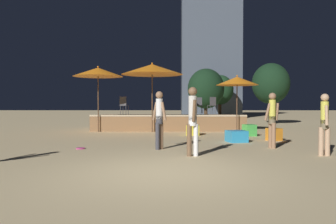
{
  "coord_description": "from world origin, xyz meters",
  "views": [
    {
      "loc": [
        0.13,
        -6.42,
        1.38
      ],
      "look_at": [
        0.0,
        6.82,
        1.04
      ],
      "focal_mm": 35.0,
      "sensor_mm": 36.0,
      "label": 1
    }
  ],
  "objects_px": {
    "cube_seat_0": "(274,134)",
    "background_tree_0": "(206,89)",
    "person_3": "(193,118)",
    "cube_seat_3": "(193,130)",
    "patio_umbrella_0": "(152,69)",
    "person_1": "(324,123)",
    "background_tree_1": "(220,90)",
    "patio_umbrella_1": "(237,81)",
    "cube_seat_1": "(249,130)",
    "bistro_chair_2": "(212,104)",
    "bistro_chair_1": "(199,104)",
    "bistro_chair_0": "(124,104)",
    "background_tree_2": "(271,84)",
    "person_4": "(272,118)",
    "person_2": "(159,118)",
    "cube_seat_2": "(236,136)",
    "patio_umbrella_2": "(98,72)",
    "frisbee_disc": "(81,148)"
  },
  "relations": [
    {
      "from": "cube_seat_0",
      "to": "background_tree_0",
      "type": "relative_size",
      "value": 0.15
    },
    {
      "from": "person_3",
      "to": "background_tree_0",
      "type": "height_order",
      "value": "background_tree_0"
    },
    {
      "from": "cube_seat_3",
      "to": "patio_umbrella_0",
      "type": "bearing_deg",
      "value": 141.99
    },
    {
      "from": "person_1",
      "to": "background_tree_1",
      "type": "xyz_separation_m",
      "value": [
        0.18,
        19.76,
        1.68
      ]
    },
    {
      "from": "person_1",
      "to": "patio_umbrella_1",
      "type": "bearing_deg",
      "value": -75.1
    },
    {
      "from": "cube_seat_1",
      "to": "background_tree_1",
      "type": "relative_size",
      "value": 0.15
    },
    {
      "from": "cube_seat_0",
      "to": "bistro_chair_2",
      "type": "bearing_deg",
      "value": 107.98
    },
    {
      "from": "person_1",
      "to": "bistro_chair_1",
      "type": "bearing_deg",
      "value": -68.12
    },
    {
      "from": "person_3",
      "to": "bistro_chair_0",
      "type": "xyz_separation_m",
      "value": [
        -2.98,
        8.02,
        0.37
      ]
    },
    {
      "from": "patio_umbrella_1",
      "to": "background_tree_2",
      "type": "bearing_deg",
      "value": 60.34
    },
    {
      "from": "person_4",
      "to": "background_tree_2",
      "type": "height_order",
      "value": "background_tree_2"
    },
    {
      "from": "patio_umbrella_1",
      "to": "person_1",
      "type": "bearing_deg",
      "value": -82.71
    },
    {
      "from": "person_2",
      "to": "background_tree_0",
      "type": "xyz_separation_m",
      "value": [
        2.93,
        14.48,
        1.52
      ]
    },
    {
      "from": "patio_umbrella_1",
      "to": "cube_seat_2",
      "type": "relative_size",
      "value": 3.55
    },
    {
      "from": "patio_umbrella_1",
      "to": "cube_seat_2",
      "type": "height_order",
      "value": "patio_umbrella_1"
    },
    {
      "from": "person_1",
      "to": "bistro_chair_0",
      "type": "relative_size",
      "value": 1.82
    },
    {
      "from": "patio_umbrella_2",
      "to": "background_tree_1",
      "type": "height_order",
      "value": "background_tree_1"
    },
    {
      "from": "background_tree_1",
      "to": "bistro_chair_0",
      "type": "bearing_deg",
      "value": -119.26
    },
    {
      "from": "cube_seat_0",
      "to": "cube_seat_2",
      "type": "relative_size",
      "value": 0.75
    },
    {
      "from": "patio_umbrella_1",
      "to": "bistro_chair_2",
      "type": "xyz_separation_m",
      "value": [
        -0.97,
        1.68,
        -1.08
      ]
    },
    {
      "from": "person_3",
      "to": "cube_seat_0",
      "type": "bearing_deg",
      "value": 39.9
    },
    {
      "from": "person_3",
      "to": "frisbee_disc",
      "type": "distance_m",
      "value": 3.7
    },
    {
      "from": "patio_umbrella_2",
      "to": "frisbee_disc",
      "type": "relative_size",
      "value": 11.84
    },
    {
      "from": "frisbee_disc",
      "to": "background_tree_1",
      "type": "relative_size",
      "value": 0.07
    },
    {
      "from": "patio_umbrella_2",
      "to": "frisbee_disc",
      "type": "height_order",
      "value": "patio_umbrella_2"
    },
    {
      "from": "cube_seat_1",
      "to": "person_4",
      "type": "relative_size",
      "value": 0.34
    },
    {
      "from": "patio_umbrella_0",
      "to": "cube_seat_1",
      "type": "bearing_deg",
      "value": -23.56
    },
    {
      "from": "bistro_chair_1",
      "to": "person_2",
      "type": "bearing_deg",
      "value": -105.83
    },
    {
      "from": "person_1",
      "to": "bistro_chair_2",
      "type": "relative_size",
      "value": 1.82
    },
    {
      "from": "cube_seat_0",
      "to": "person_1",
      "type": "bearing_deg",
      "value": -86.75
    },
    {
      "from": "patio_umbrella_0",
      "to": "patio_umbrella_1",
      "type": "distance_m",
      "value": 4.1
    },
    {
      "from": "bistro_chair_0",
      "to": "background_tree_0",
      "type": "xyz_separation_m",
      "value": [
        4.98,
        7.73,
        1.1
      ]
    },
    {
      "from": "patio_umbrella_0",
      "to": "cube_seat_0",
      "type": "distance_m",
      "value": 6.55
    },
    {
      "from": "patio_umbrella_0",
      "to": "patio_umbrella_2",
      "type": "relative_size",
      "value": 1.05
    },
    {
      "from": "person_3",
      "to": "frisbee_disc",
      "type": "relative_size",
      "value": 6.71
    },
    {
      "from": "person_2",
      "to": "person_3",
      "type": "xyz_separation_m",
      "value": [
        0.92,
        -1.27,
        0.05
      ]
    },
    {
      "from": "frisbee_disc",
      "to": "background_tree_1",
      "type": "bearing_deg",
      "value": 69.38
    },
    {
      "from": "cube_seat_3",
      "to": "bistro_chair_0",
      "type": "relative_size",
      "value": 0.69
    },
    {
      "from": "patio_umbrella_1",
      "to": "person_2",
      "type": "height_order",
      "value": "patio_umbrella_1"
    },
    {
      "from": "cube_seat_2",
      "to": "bistro_chair_1",
      "type": "bearing_deg",
      "value": 96.7
    },
    {
      "from": "person_1",
      "to": "background_tree_0",
      "type": "height_order",
      "value": "background_tree_0"
    },
    {
      "from": "person_4",
      "to": "background_tree_0",
      "type": "relative_size",
      "value": 0.43
    },
    {
      "from": "patio_umbrella_2",
      "to": "bistro_chair_1",
      "type": "height_order",
      "value": "patio_umbrella_2"
    },
    {
      "from": "cube_seat_0",
      "to": "cube_seat_3",
      "type": "xyz_separation_m",
      "value": [
        -2.89,
        2.09,
        -0.01
      ]
    },
    {
      "from": "cube_seat_0",
      "to": "cube_seat_3",
      "type": "bearing_deg",
      "value": 144.12
    },
    {
      "from": "patio_umbrella_1",
      "to": "cube_seat_3",
      "type": "relative_size",
      "value": 4.43
    },
    {
      "from": "cube_seat_3",
      "to": "person_1",
      "type": "bearing_deg",
      "value": -61.35
    },
    {
      "from": "person_2",
      "to": "background_tree_1",
      "type": "relative_size",
      "value": 0.45
    },
    {
      "from": "background_tree_2",
      "to": "bistro_chair_0",
      "type": "bearing_deg",
      "value": -150.44
    },
    {
      "from": "cube_seat_0",
      "to": "person_2",
      "type": "bearing_deg",
      "value": -150.32
    }
  ]
}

